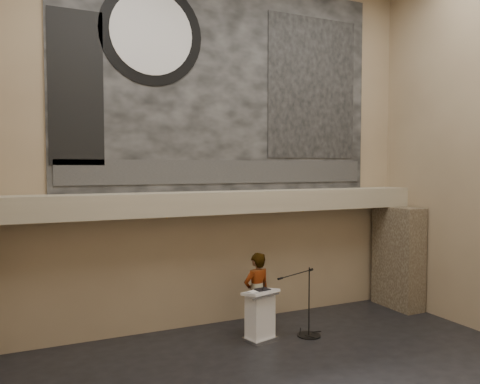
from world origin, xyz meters
name	(u,v)px	position (x,y,z in m)	size (l,w,h in m)	color
wall_back	(226,147)	(0.00, 4.00, 4.25)	(10.00, 0.02, 8.50)	#857054
soffit	(233,202)	(0.00, 3.60, 2.95)	(10.00, 0.80, 0.50)	gray
sprinkler_left	(167,217)	(-1.60, 3.55, 2.67)	(0.04, 0.04, 0.06)	#B2893D
sprinkler_right	(303,211)	(1.90, 3.55, 2.67)	(0.04, 0.04, 0.06)	#B2893D
banner	(226,85)	(0.00, 3.97, 5.70)	(8.00, 0.05, 5.00)	black
banner_text_strip	(227,172)	(0.00, 3.93, 3.65)	(7.76, 0.02, 0.55)	#2B2B2B
banner_clock_rim	(152,33)	(-1.80, 3.93, 6.70)	(2.30, 2.30, 0.02)	black
banner_clock_face	(152,33)	(-1.80, 3.91, 6.70)	(1.84, 1.84, 0.02)	silver
banner_building_print	(312,88)	(2.40, 3.93, 5.80)	(2.60, 0.02, 3.60)	black
banner_brick_print	(76,88)	(-3.40, 3.93, 5.40)	(1.10, 0.02, 3.20)	black
stone_pier	(398,257)	(4.65, 3.15, 1.35)	(0.60, 1.40, 2.70)	#45392A
lectern	(260,316)	(0.16, 2.50, 0.55)	(0.82, 0.67, 1.13)	silver
binder	(263,290)	(0.21, 2.48, 1.12)	(0.29, 0.23, 0.04)	black
papers	(255,292)	(0.00, 2.45, 1.10)	(0.19, 0.27, 0.01)	silver
speaker_person	(257,293)	(0.28, 2.91, 0.92)	(0.67, 0.44, 1.85)	beige
mic_stand	(308,326)	(1.24, 2.29, 0.22)	(1.28, 0.69, 1.54)	black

